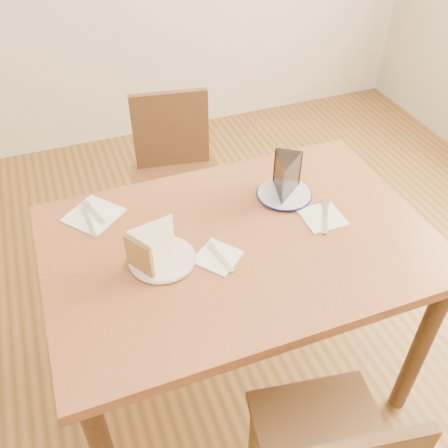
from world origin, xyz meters
TOP-DOWN VIEW (x-y plane):
  - ground at (0.00, 0.00)m, footprint 4.00×4.00m
  - table at (0.00, 0.00)m, footprint 1.20×0.80m
  - chair_far at (0.01, 0.77)m, footprint 0.47×0.47m
  - plate_cream at (-0.25, -0.00)m, footprint 0.19×0.19m
  - plate_navy at (0.23, 0.15)m, footprint 0.18×0.18m
  - carrot_cake at (-0.26, 0.01)m, footprint 0.17×0.15m
  - chocolate_cake at (0.22, 0.15)m, footprint 0.14×0.16m
  - napkin_cream at (-0.09, -0.05)m, footprint 0.17×0.17m
  - napkin_navy at (0.29, 0.00)m, footprint 0.13×0.13m
  - napkin_spare at (-0.41, 0.28)m, footprint 0.22×0.22m
  - fork_cream at (-0.09, -0.06)m, footprint 0.04×0.14m
  - knife_navy at (0.30, -0.00)m, footprint 0.10×0.15m
  - fork_spare at (-0.40, 0.28)m, footprint 0.06×0.14m
  - knife_spare at (-0.43, 0.24)m, footprint 0.03×0.16m

SIDE VIEW (x-z plane):
  - ground at x=0.00m, z-range 0.00..0.00m
  - chair_far at x=0.01m, z-range 0.05..0.87m
  - table at x=0.00m, z-range 0.28..1.03m
  - napkin_cream at x=-0.09m, z-range 0.75..0.75m
  - napkin_navy at x=0.29m, z-range 0.75..0.75m
  - napkin_spare at x=-0.41m, z-range 0.75..0.75m
  - plate_cream at x=-0.25m, z-range 0.75..0.76m
  - plate_navy at x=0.23m, z-range 0.75..0.76m
  - fork_cream at x=-0.09m, z-range 0.75..0.76m
  - knife_navy at x=0.30m, z-range 0.75..0.76m
  - fork_spare at x=-0.40m, z-range 0.75..0.76m
  - knife_spare at x=-0.43m, z-range 0.75..0.76m
  - carrot_cake at x=-0.26m, z-range 0.76..0.87m
  - chocolate_cake at x=0.22m, z-range 0.76..0.89m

